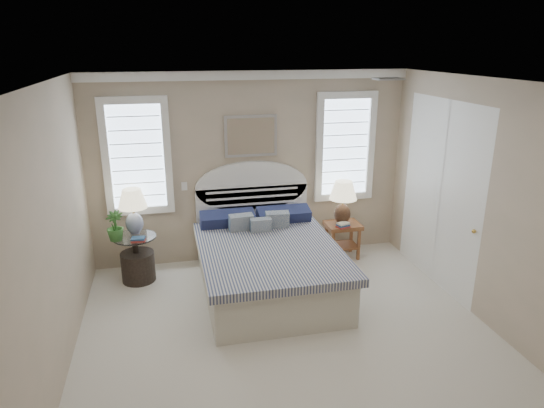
% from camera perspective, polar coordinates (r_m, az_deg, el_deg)
% --- Properties ---
extents(floor, '(4.50, 5.00, 0.01)m').
position_cam_1_polar(floor, '(5.25, 2.87, -17.03)').
color(floor, silver).
rests_on(floor, ground).
extents(ceiling, '(4.50, 5.00, 0.01)m').
position_cam_1_polar(ceiling, '(4.30, 3.45, 13.84)').
color(ceiling, silver).
rests_on(ceiling, wall_back).
extents(wall_back, '(4.50, 0.02, 2.70)m').
position_cam_1_polar(wall_back, '(6.93, -2.50, 4.22)').
color(wall_back, '#C9B097').
rests_on(wall_back, floor).
extents(wall_left, '(0.02, 5.00, 2.70)m').
position_cam_1_polar(wall_left, '(4.57, -25.29, -5.15)').
color(wall_left, '#C9B097').
rests_on(wall_left, floor).
extents(wall_right, '(0.02, 5.00, 2.70)m').
position_cam_1_polar(wall_right, '(5.62, 25.80, -1.01)').
color(wall_right, '#C9B097').
rests_on(wall_right, floor).
extents(crown_molding, '(4.50, 0.08, 0.12)m').
position_cam_1_polar(crown_molding, '(6.69, -2.59, 14.91)').
color(crown_molding, white).
rests_on(crown_molding, wall_back).
extents(hvac_vent, '(0.30, 0.20, 0.02)m').
position_cam_1_polar(hvac_vent, '(5.48, 13.55, 14.12)').
color(hvac_vent, '#B2B2B2').
rests_on(hvac_vent, ceiling).
extents(switch_plate, '(0.08, 0.01, 0.12)m').
position_cam_1_polar(switch_plate, '(6.87, -10.28, 2.08)').
color(switch_plate, white).
rests_on(switch_plate, wall_back).
extents(window_left, '(0.90, 0.06, 1.60)m').
position_cam_1_polar(window_left, '(6.76, -15.59, 5.38)').
color(window_left, silver).
rests_on(window_left, wall_back).
extents(window_right, '(0.90, 0.06, 1.60)m').
position_cam_1_polar(window_right, '(7.23, 8.56, 6.66)').
color(window_right, silver).
rests_on(window_right, wall_back).
extents(painting, '(0.74, 0.04, 0.58)m').
position_cam_1_polar(painting, '(6.79, -2.49, 7.99)').
color(painting, silver).
rests_on(painting, wall_back).
extents(closet_door, '(0.02, 1.80, 2.40)m').
position_cam_1_polar(closet_door, '(6.58, 19.18, 1.08)').
color(closet_door, white).
rests_on(closet_door, floor).
extents(bed, '(1.72, 2.28, 1.47)m').
position_cam_1_polar(bed, '(6.28, -0.65, -6.63)').
color(bed, silver).
rests_on(bed, floor).
extents(side_table_left, '(0.56, 0.56, 0.63)m').
position_cam_1_polar(side_table_left, '(6.72, -15.70, -5.61)').
color(side_table_left, black).
rests_on(side_table_left, floor).
extents(nightstand_right, '(0.50, 0.40, 0.53)m').
position_cam_1_polar(nightstand_right, '(7.24, 8.30, -3.35)').
color(nightstand_right, brown).
rests_on(nightstand_right, floor).
extents(floor_pot, '(0.52, 0.52, 0.40)m').
position_cam_1_polar(floor_pot, '(6.78, -15.46, -7.10)').
color(floor_pot, black).
rests_on(floor_pot, floor).
extents(lamp_left, '(0.45, 0.45, 0.62)m').
position_cam_1_polar(lamp_left, '(6.62, -16.05, -0.25)').
color(lamp_left, silver).
rests_on(lamp_left, side_table_left).
extents(lamp_right, '(0.48, 0.48, 0.65)m').
position_cam_1_polar(lamp_right, '(7.07, 8.35, 0.75)').
color(lamp_right, black).
rests_on(lamp_right, nightstand_right).
extents(potted_plant, '(0.27, 0.27, 0.39)m').
position_cam_1_polar(potted_plant, '(6.50, -17.99, -2.48)').
color(potted_plant, '#28662C').
rests_on(potted_plant, side_table_left).
extents(books_left, '(0.19, 0.15, 0.05)m').
position_cam_1_polar(books_left, '(6.45, -15.46, -4.03)').
color(books_left, '#A12E28').
rests_on(books_left, side_table_left).
extents(books_right, '(0.21, 0.18, 0.07)m').
position_cam_1_polar(books_right, '(7.03, 8.36, -2.48)').
color(books_right, '#A12E28').
rests_on(books_right, nightstand_right).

